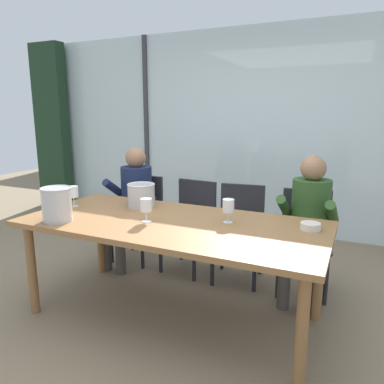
{
  "coord_description": "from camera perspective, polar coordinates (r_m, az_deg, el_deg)",
  "views": [
    {
      "loc": [
        1.22,
        -2.28,
        1.55
      ],
      "look_at": [
        0.0,
        0.35,
        0.91
      ],
      "focal_mm": 34.25,
      "sensor_mm": 36.0,
      "label": 1
    }
  ],
  "objects": [
    {
      "name": "curtain_heavy_drape",
      "position": [
        6.42,
        -20.93,
        9.3
      ],
      "size": [
        0.56,
        0.2,
        2.6
      ],
      "primitive_type": "cube",
      "color": "#1E3823",
      "rests_on": "ground"
    },
    {
      "name": "chair_center",
      "position": [
        3.49,
        7.47,
        -5.04
      ],
      "size": [
        0.49,
        0.49,
        0.88
      ],
      "rotation": [
        0.0,
        0.0,
        0.12
      ],
      "color": "#232328",
      "rests_on": "ground"
    },
    {
      "name": "ice_bucket_secondary",
      "position": [
        3.11,
        -7.9,
        -0.45
      ],
      "size": [
        0.24,
        0.24,
        0.2
      ],
      "color": "#B7B7BC",
      "rests_on": "dining_table"
    },
    {
      "name": "wine_glass_by_left_taster",
      "position": [
        2.67,
        -7.14,
        -2.2
      ],
      "size": [
        0.08,
        0.08,
        0.17
      ],
      "color": "silver",
      "rests_on": "dining_table"
    },
    {
      "name": "tasting_bowl",
      "position": [
        2.62,
        17.96,
        -5.12
      ],
      "size": [
        0.14,
        0.14,
        0.05
      ],
      "primitive_type": "cylinder",
      "color": "silver",
      "rests_on": "dining_table"
    },
    {
      "name": "window_glass_panel",
      "position": [
        4.84,
        10.39,
        9.18
      ],
      "size": [
        7.43,
        0.03,
        2.6
      ],
      "primitive_type": "cube",
      "color": "silver",
      "rests_on": "ground"
    },
    {
      "name": "chair_right_of_center",
      "position": [
        3.39,
        17.17,
        -6.03
      ],
      "size": [
        0.49,
        0.49,
        0.88
      ],
      "rotation": [
        0.0,
        0.0,
        0.12
      ],
      "color": "#232328",
      "rests_on": "ground"
    },
    {
      "name": "chair_left_of_center",
      "position": [
        3.67,
        -0.02,
        -4.07
      ],
      "size": [
        0.48,
        0.48,
        0.88
      ],
      "rotation": [
        0.0,
        0.0,
        -0.09
      ],
      "color": "#232328",
      "rests_on": "ground"
    },
    {
      "name": "person_olive_shirt",
      "position": [
        3.2,
        17.63,
        -3.88
      ],
      "size": [
        0.48,
        0.63,
        1.2
      ],
      "rotation": [
        0.0,
        0.0,
        -0.07
      ],
      "color": "#2D5123",
      "rests_on": "ground"
    },
    {
      "name": "dining_table",
      "position": [
        2.72,
        -3.12,
        -5.98
      ],
      "size": [
        2.23,
        1.02,
        0.76
      ],
      "color": "olive",
      "rests_on": "ground"
    },
    {
      "name": "chair_near_curtain",
      "position": [
        3.98,
        -7.99,
        -2.88
      ],
      "size": [
        0.44,
        0.44,
        0.88
      ],
      "rotation": [
        0.0,
        0.0,
        0.0
      ],
      "color": "#232328",
      "rests_on": "ground"
    },
    {
      "name": "person_navy_polo",
      "position": [
        3.82,
        -9.28,
        -0.91
      ],
      "size": [
        0.48,
        0.63,
        1.2
      ],
      "rotation": [
        0.0,
        0.0,
        -0.08
      ],
      "color": "#192347",
      "rests_on": "ground"
    },
    {
      "name": "wine_glass_near_bucket",
      "position": [
        3.25,
        -18.02,
        -0.11
      ],
      "size": [
        0.08,
        0.08,
        0.17
      ],
      "color": "silver",
      "rests_on": "dining_table"
    },
    {
      "name": "window_mullion_left",
      "position": [
        5.48,
        -7.04,
        9.63
      ],
      "size": [
        0.06,
        0.06,
        2.6
      ],
      "primitive_type": "cube",
      "color": "#38383D",
      "rests_on": "ground"
    },
    {
      "name": "ground",
      "position": [
        3.83,
        4.19,
        -11.58
      ],
      "size": [
        14.0,
        14.0,
        0.0
      ],
      "primitive_type": "plane",
      "color": "#847056"
    },
    {
      "name": "wine_glass_center_pour",
      "position": [
        2.65,
        5.68,
        -2.29
      ],
      "size": [
        0.08,
        0.08,
        0.17
      ],
      "color": "silver",
      "rests_on": "dining_table"
    },
    {
      "name": "hillside_vineyard",
      "position": [
        9.06,
        17.27,
        7.76
      ],
      "size": [
        13.43,
        2.4,
        1.83
      ],
      "primitive_type": "cube",
      "color": "#386633",
      "rests_on": "ground"
    },
    {
      "name": "ice_bucket_primary",
      "position": [
        2.84,
        -20.31,
        -1.75
      ],
      "size": [
        0.22,
        0.22,
        0.25
      ],
      "color": "#B7B7BC",
      "rests_on": "dining_table"
    }
  ]
}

